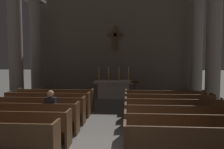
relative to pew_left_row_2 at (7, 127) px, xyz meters
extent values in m
cube|color=brown|center=(1.63, -0.96, 0.00)|extent=(0.06, 0.50, 0.95)
cube|color=brown|center=(0.00, 0.04, -0.05)|extent=(3.19, 0.40, 0.05)
cube|color=brown|center=(0.00, -0.19, 0.22)|extent=(3.19, 0.05, 0.50)
cube|color=brown|center=(0.00, 0.22, -0.28)|extent=(3.19, 0.04, 0.40)
cube|color=brown|center=(1.63, 0.02, 0.00)|extent=(0.06, 0.50, 0.95)
cube|color=brown|center=(0.00, 1.02, -0.05)|extent=(3.19, 0.40, 0.05)
cube|color=brown|center=(0.00, 0.79, 0.22)|extent=(3.19, 0.05, 0.50)
cube|color=brown|center=(0.00, 1.20, -0.28)|extent=(3.19, 0.04, 0.40)
cube|color=brown|center=(1.63, 1.00, 0.00)|extent=(0.06, 0.50, 0.95)
cube|color=brown|center=(0.00, 1.99, -0.05)|extent=(3.19, 0.40, 0.05)
cube|color=brown|center=(0.00, 1.77, 0.22)|extent=(3.19, 0.05, 0.50)
cube|color=brown|center=(0.00, 2.17, -0.28)|extent=(3.19, 0.04, 0.40)
cube|color=brown|center=(1.63, 1.97, 0.00)|extent=(0.06, 0.50, 0.95)
cube|color=brown|center=(0.00, 2.97, -0.05)|extent=(3.19, 0.40, 0.05)
cube|color=brown|center=(0.00, 2.74, 0.22)|extent=(3.19, 0.05, 0.50)
cube|color=brown|center=(0.00, 3.15, -0.28)|extent=(3.19, 0.04, 0.40)
cube|color=brown|center=(1.63, 2.95, 0.00)|extent=(0.06, 0.50, 0.95)
cube|color=brown|center=(-1.63, 2.95, 0.00)|extent=(0.06, 0.50, 0.95)
cube|color=brown|center=(0.00, 3.95, -0.05)|extent=(3.19, 0.40, 0.05)
cube|color=brown|center=(0.00, 3.72, 0.22)|extent=(3.19, 0.05, 0.50)
cube|color=brown|center=(0.00, 4.13, -0.28)|extent=(3.19, 0.04, 0.40)
cube|color=brown|center=(1.63, 3.93, 0.00)|extent=(0.06, 0.50, 0.95)
cube|color=brown|center=(-1.63, 3.93, 0.00)|extent=(0.06, 0.50, 0.95)
cube|color=brown|center=(4.70, -0.94, -0.05)|extent=(3.19, 0.40, 0.05)
cube|color=brown|center=(4.70, -1.16, 0.22)|extent=(3.19, 0.05, 0.50)
cube|color=brown|center=(3.08, -0.96, 0.00)|extent=(0.06, 0.50, 0.95)
cube|color=brown|center=(4.70, 0.04, -0.05)|extent=(3.19, 0.40, 0.05)
cube|color=brown|center=(4.70, -0.19, 0.22)|extent=(3.19, 0.05, 0.50)
cube|color=brown|center=(4.70, 0.22, -0.28)|extent=(3.19, 0.04, 0.40)
cube|color=brown|center=(3.08, 0.02, 0.00)|extent=(0.06, 0.50, 0.95)
cube|color=brown|center=(4.70, 1.02, -0.05)|extent=(3.19, 0.40, 0.05)
cube|color=brown|center=(4.70, 0.79, 0.22)|extent=(3.19, 0.05, 0.50)
cube|color=brown|center=(4.70, 1.20, -0.28)|extent=(3.19, 0.04, 0.40)
cube|color=brown|center=(3.08, 1.00, 0.00)|extent=(0.06, 0.50, 0.95)
cube|color=brown|center=(4.70, 1.99, -0.05)|extent=(3.19, 0.40, 0.05)
cube|color=brown|center=(4.70, 1.77, 0.22)|extent=(3.19, 0.05, 0.50)
cube|color=brown|center=(4.70, 2.17, -0.28)|extent=(3.19, 0.04, 0.40)
cube|color=brown|center=(3.08, 1.97, 0.00)|extent=(0.06, 0.50, 0.95)
cube|color=brown|center=(6.33, 1.97, 0.00)|extent=(0.06, 0.50, 0.95)
cube|color=brown|center=(4.70, 2.97, -0.05)|extent=(3.19, 0.40, 0.05)
cube|color=brown|center=(4.70, 2.74, 0.22)|extent=(3.19, 0.05, 0.50)
cube|color=brown|center=(4.70, 3.15, -0.28)|extent=(3.19, 0.04, 0.40)
cube|color=brown|center=(3.08, 2.95, 0.00)|extent=(0.06, 0.50, 0.95)
cube|color=brown|center=(6.33, 2.95, 0.00)|extent=(0.06, 0.50, 0.95)
cube|color=brown|center=(4.70, 3.95, -0.05)|extent=(3.19, 0.40, 0.05)
cube|color=brown|center=(4.70, 3.72, 0.22)|extent=(3.19, 0.05, 0.50)
cube|color=brown|center=(4.70, 4.13, -0.28)|extent=(3.19, 0.04, 0.40)
cube|color=brown|center=(3.08, 3.93, 0.00)|extent=(0.06, 0.50, 0.95)
cube|color=brown|center=(6.33, 3.93, 0.00)|extent=(0.06, 0.50, 0.95)
cube|color=gray|center=(-2.47, 5.23, -0.38)|extent=(0.96, 0.96, 0.20)
cylinder|color=gray|center=(-2.47, 5.23, 2.37)|extent=(0.68, 0.68, 5.69)
cube|color=gray|center=(7.17, 5.23, -0.38)|extent=(0.96, 0.96, 0.20)
cylinder|color=gray|center=(7.17, 5.23, 2.37)|extent=(0.68, 0.68, 5.69)
cube|color=gray|center=(-2.47, 7.70, -0.38)|extent=(0.96, 0.96, 0.20)
cylinder|color=gray|center=(-2.47, 7.70, 2.37)|extent=(0.68, 0.68, 5.69)
cube|color=gray|center=(-2.47, 7.70, 5.29)|extent=(1.02, 1.02, 0.16)
cube|color=gray|center=(7.17, 7.70, -0.38)|extent=(0.96, 0.96, 0.20)
cylinder|color=gray|center=(7.17, 7.70, 2.37)|extent=(0.68, 0.68, 5.69)
cube|color=#BCB7AD|center=(2.35, 7.00, -0.04)|extent=(1.76, 0.72, 0.88)
cube|color=#BCB7AD|center=(2.35, 7.00, 0.46)|extent=(2.20, 0.90, 0.12)
cube|color=silver|center=(2.35, 7.00, 0.53)|extent=(2.09, 0.86, 0.01)
cylinder|color=#B79338|center=(1.50, 7.00, 0.54)|extent=(0.16, 0.16, 0.02)
cylinder|color=#B79338|center=(1.50, 7.00, 0.75)|extent=(0.07, 0.07, 0.43)
cylinder|color=silver|center=(1.50, 7.00, 1.13)|extent=(0.04, 0.04, 0.35)
cylinder|color=#B79338|center=(2.05, 7.00, 0.54)|extent=(0.16, 0.16, 0.02)
cylinder|color=#B79338|center=(2.05, 7.00, 0.75)|extent=(0.07, 0.07, 0.43)
cylinder|color=silver|center=(2.05, 7.00, 1.13)|extent=(0.04, 0.04, 0.35)
cylinder|color=#B79338|center=(2.65, 7.00, 0.54)|extent=(0.16, 0.16, 0.02)
cylinder|color=#B79338|center=(2.65, 7.00, 0.75)|extent=(0.07, 0.07, 0.43)
cylinder|color=silver|center=(2.65, 7.00, 1.13)|extent=(0.04, 0.04, 0.35)
cylinder|color=#B79338|center=(3.20, 7.00, 0.54)|extent=(0.16, 0.16, 0.02)
cylinder|color=#B79338|center=(3.20, 7.00, 0.75)|extent=(0.07, 0.07, 0.43)
cylinder|color=silver|center=(3.20, 7.00, 1.13)|extent=(0.04, 0.04, 0.35)
cube|color=#706656|center=(2.35, 8.94, 2.76)|extent=(10.74, 0.25, 6.48)
cube|color=brown|center=(2.35, 8.72, 3.09)|extent=(0.19, 0.19, 1.58)
cube|color=brown|center=(2.35, 8.72, 3.32)|extent=(1.01, 0.19, 0.19)
cylinder|color=brown|center=(3.51, 5.80, -0.46)|extent=(0.36, 0.36, 0.04)
cylinder|color=brown|center=(3.51, 5.80, 0.05)|extent=(0.10, 0.10, 1.05)
cube|color=brown|center=(3.51, 5.80, 0.60)|extent=(0.44, 0.31, 0.15)
cube|color=#26262B|center=(0.84, 1.20, -0.25)|extent=(0.24, 0.14, 0.45)
cube|color=#26262B|center=(0.84, 1.07, 0.03)|extent=(0.28, 0.36, 0.12)
cube|color=black|center=(0.84, 0.94, 0.36)|extent=(0.32, 0.20, 0.54)
sphere|color=tan|center=(0.84, 0.94, 0.74)|extent=(0.20, 0.20, 0.20)
camera|label=1|loc=(3.12, -5.32, 1.78)|focal=34.75mm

